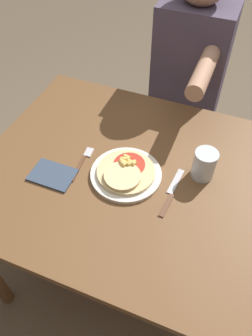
% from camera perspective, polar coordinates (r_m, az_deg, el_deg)
% --- Properties ---
extents(ground_plane, '(8.00, 8.00, 0.00)m').
position_cam_1_polar(ground_plane, '(1.83, 1.16, -16.40)').
color(ground_plane, brown).
extents(dining_table, '(1.15, 0.91, 0.75)m').
position_cam_1_polar(dining_table, '(1.27, 1.61, -4.14)').
color(dining_table, brown).
rests_on(dining_table, ground_plane).
extents(plate, '(0.26, 0.26, 0.01)m').
position_cam_1_polar(plate, '(1.17, 0.00, -1.06)').
color(plate, silver).
rests_on(plate, dining_table).
extents(pizza, '(0.21, 0.21, 0.04)m').
position_cam_1_polar(pizza, '(1.16, -0.08, -0.58)').
color(pizza, '#E0C689').
rests_on(pizza, plate).
extents(fork, '(0.03, 0.18, 0.00)m').
position_cam_1_polar(fork, '(1.23, -7.56, 1.14)').
color(fork, brown).
rests_on(fork, dining_table).
extents(knife, '(0.03, 0.22, 0.00)m').
position_cam_1_polar(knife, '(1.14, 7.89, -4.30)').
color(knife, brown).
rests_on(knife, dining_table).
extents(drinking_glass, '(0.08, 0.08, 0.11)m').
position_cam_1_polar(drinking_glass, '(1.17, 13.47, 0.61)').
color(drinking_glass, silver).
rests_on(drinking_glass, dining_table).
extents(napkin, '(0.16, 0.11, 0.01)m').
position_cam_1_polar(napkin, '(1.21, -12.66, -1.17)').
color(napkin, '#38475B').
rests_on(napkin, dining_table).
extents(person_diner, '(0.33, 0.52, 1.29)m').
position_cam_1_polar(person_diner, '(1.67, 10.83, 15.37)').
color(person_diner, '#2D2D38').
rests_on(person_diner, ground_plane).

